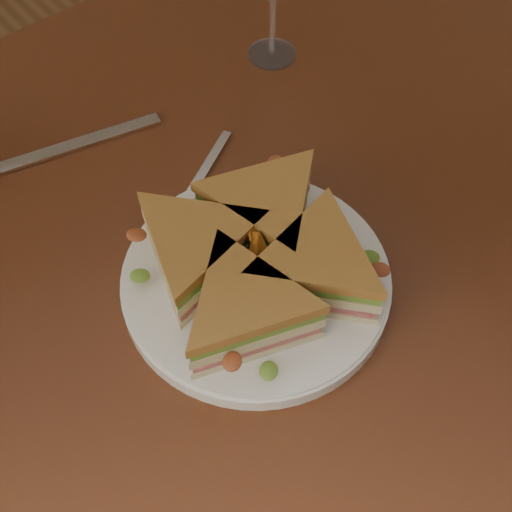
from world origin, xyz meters
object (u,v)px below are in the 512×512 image
Objects in this scene: sandwich_wedges at (256,259)px; spoon at (174,220)px; table at (211,272)px; plate at (256,281)px; knife at (62,150)px.

spoon is at bearing 98.04° from sandwich_wedges.
plate reaches higher than table.
spoon is 0.17m from knife.
sandwich_wedges is 0.28m from knife.
plate is at bearing 0.00° from sandwich_wedges.
plate is 0.11m from spoon.
spoon is at bearing -62.87° from knife.
sandwich_wedges is 1.71× the size of spoon.
plate is 0.28m from knife.
table is 5.67× the size of knife.
spoon is 0.79× the size of knife.
table is 0.11m from spoon.
plate reaches higher than spoon.
plate reaches higher than knife.
sandwich_wedges is at bearing -64.93° from knife.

